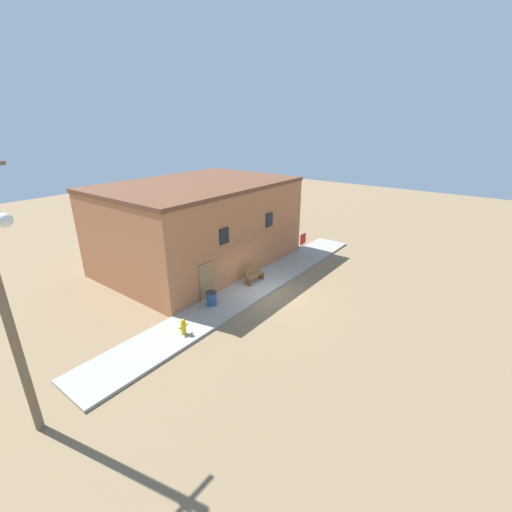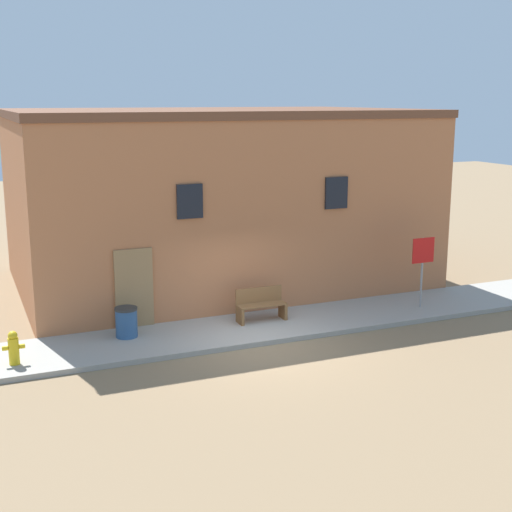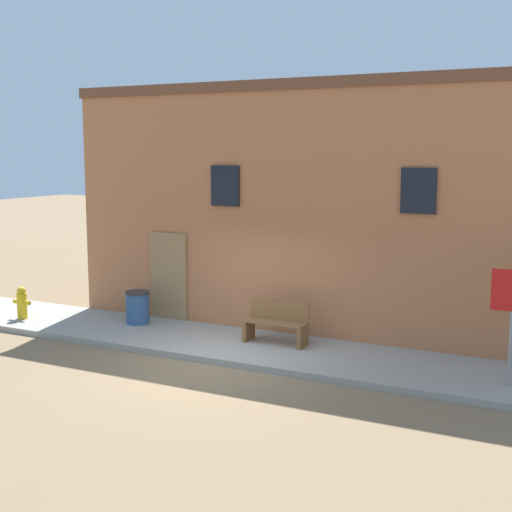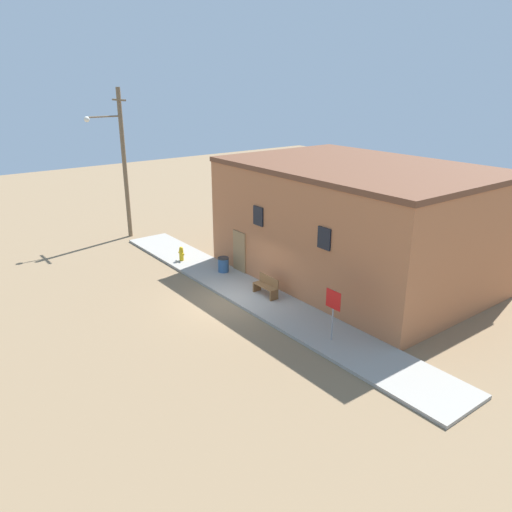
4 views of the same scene
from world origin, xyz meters
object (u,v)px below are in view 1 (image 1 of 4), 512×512
(bench, at_px, (254,276))
(trash_bin, at_px, (212,298))
(utility_pole, at_px, (2,297))
(stop_sign, at_px, (303,242))
(fire_hydrant, at_px, (183,327))

(bench, bearing_deg, trash_bin, 178.65)
(utility_pole, bearing_deg, stop_sign, 1.57)
(fire_hydrant, bearing_deg, bench, 7.13)
(stop_sign, xyz_separation_m, utility_pole, (-17.32, -0.48, 3.24))
(fire_hydrant, relative_size, utility_pole, 0.09)
(utility_pole, bearing_deg, bench, 4.94)
(fire_hydrant, relative_size, trash_bin, 1.03)
(bench, relative_size, trash_bin, 1.75)
(fire_hydrant, distance_m, utility_pole, 7.57)
(bench, xyz_separation_m, trash_bin, (-3.61, 0.08, -0.04))
(trash_bin, relative_size, utility_pole, 0.08)
(bench, relative_size, utility_pole, 0.15)
(trash_bin, bearing_deg, bench, -1.35)
(stop_sign, relative_size, trash_bin, 2.65)
(fire_hydrant, xyz_separation_m, trash_bin, (2.75, 0.88, -0.01))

